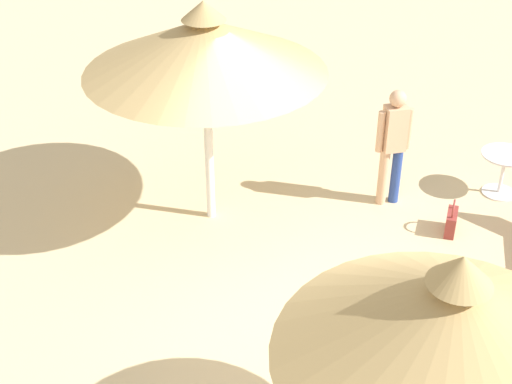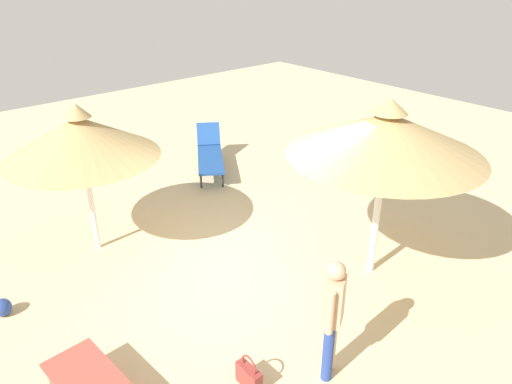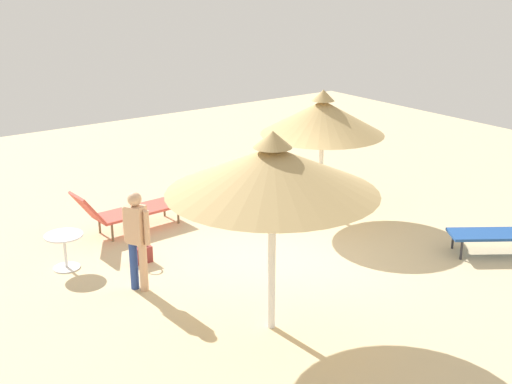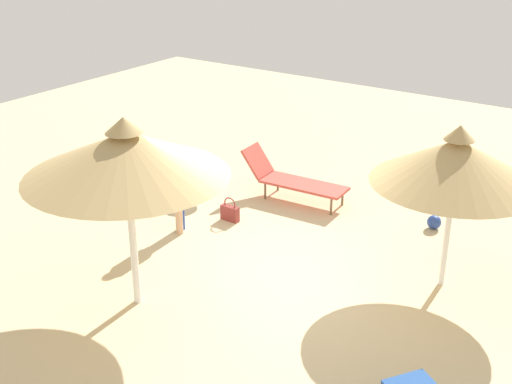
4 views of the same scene
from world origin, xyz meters
TOP-DOWN VIEW (x-y plane):
  - ground at (0.00, 0.00)m, footprint 24.00×24.00m
  - parasol_umbrella_edge at (-1.56, 2.29)m, footprint 2.44×2.44m
  - parasol_umbrella_far_left at (1.46, -1.23)m, footprint 2.83×2.83m
  - lounge_chair_back at (-3.00, -1.33)m, footprint 0.74×2.16m
  - person_standing_far_right at (-0.68, -2.21)m, footprint 0.42×0.33m
  - handbag at (-1.53, -1.74)m, footprint 0.13×0.36m
  - side_table_round at (-2.10, -2.86)m, footprint 0.64×0.64m
  - beach_ball at (-3.34, 1.50)m, footprint 0.25×0.25m

SIDE VIEW (x-z plane):
  - ground at x=0.00m, z-range -0.10..0.00m
  - beach_ball at x=-3.34m, z-range 0.00..0.25m
  - handbag at x=-1.53m, z-range -0.07..0.40m
  - side_table_round at x=-2.10m, z-range 0.11..0.72m
  - lounge_chair_back at x=-3.00m, z-range -0.03..0.92m
  - person_standing_far_right at x=-0.68m, z-range 0.11..1.72m
  - parasol_umbrella_edge at x=-1.56m, z-range 0.74..3.31m
  - parasol_umbrella_far_left at x=1.46m, z-range 0.90..3.73m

